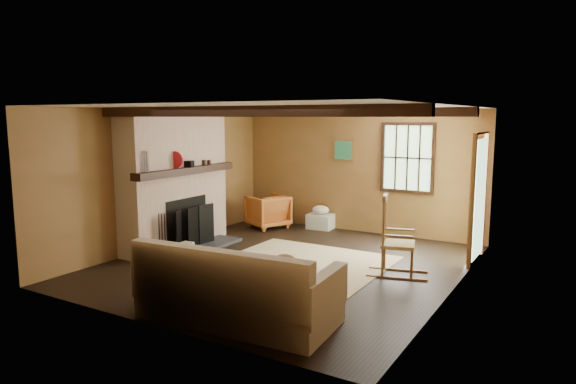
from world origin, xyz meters
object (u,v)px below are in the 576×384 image
Objects in this scene: sofa at (236,293)px; armchair at (268,211)px; fireplace at (176,184)px; laundry_basket at (321,221)px; rocking_chair at (395,241)px.

sofa is 3.07× the size of armchair.
sofa is at bearing -37.08° from fireplace.
sofa is 4.58× the size of laundry_basket.
fireplace is 3.21× the size of armchair.
armchair is (-3.31, 1.76, -0.16)m from rocking_chair.
laundry_basket is at bearing 30.70° from rocking_chair.
fireplace is 3.70m from sofa.
rocking_chair is 1.57× the size of armchair.
fireplace is 2.31m from armchair.
rocking_chair is at bearing 65.36° from sofa.
sofa is at bearing -73.89° from laundry_basket.
armchair is (0.53, 2.12, -0.76)m from fireplace.
fireplace is at bearing 79.47° from rocking_chair.
fireplace is 3.90m from rocking_chair.
armchair is at bearing 76.03° from fireplace.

